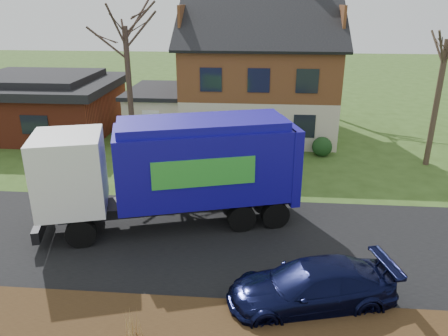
{
  "coord_description": "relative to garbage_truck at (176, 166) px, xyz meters",
  "views": [
    {
      "loc": [
        2.16,
        -13.54,
        8.08
      ],
      "look_at": [
        0.78,
        2.5,
        1.86
      ],
      "focal_mm": 35.0,
      "sensor_mm": 36.0,
      "label": 1
    }
  ],
  "objects": [
    {
      "name": "ground",
      "position": [
        0.89,
        -1.26,
        -2.35
      ],
      "size": [
        120.0,
        120.0,
        0.0
      ],
      "primitive_type": "plane",
      "color": "#314B19",
      "rests_on": "ground"
    },
    {
      "name": "road",
      "position": [
        0.89,
        -1.26,
        -2.34
      ],
      "size": [
        80.0,
        7.0,
        0.02
      ],
      "primitive_type": "cube",
      "color": "black",
      "rests_on": "ground"
    },
    {
      "name": "main_house",
      "position": [
        2.38,
        12.65,
        1.68
      ],
      "size": [
        12.95,
        8.95,
        9.26
      ],
      "color": "beige",
      "rests_on": "ground"
    },
    {
      "name": "ranch_house",
      "position": [
        -11.11,
        11.74,
        -0.53
      ],
      "size": [
        9.8,
        8.2,
        3.7
      ],
      "color": "maroon",
      "rests_on": "ground"
    },
    {
      "name": "garbage_truck",
      "position": [
        0.0,
        0.0,
        0.0
      ],
      "size": [
        9.83,
        5.1,
        4.07
      ],
      "rotation": [
        0.0,
        0.0,
        0.28
      ],
      "color": "black",
      "rests_on": "ground"
    },
    {
      "name": "silver_sedan",
      "position": [
        -0.2,
        3.97,
        -1.57
      ],
      "size": [
        5.01,
        3.26,
        1.56
      ],
      "primitive_type": "imported",
      "rotation": [
        0.0,
        0.0,
        1.2
      ],
      "color": "#B4B6BD",
      "rests_on": "ground"
    },
    {
      "name": "navy_wagon",
      "position": [
        4.57,
        -4.6,
        -1.67
      ],
      "size": [
        5.01,
        3.01,
        1.36
      ],
      "primitive_type": "imported",
      "rotation": [
        0.0,
        0.0,
        -1.32
      ],
      "color": "black",
      "rests_on": "ground"
    },
    {
      "name": "tree_front_west",
      "position": [
        -3.75,
        7.2,
        5.53
      ],
      "size": [
        3.22,
        3.22,
        9.56
      ],
      "color": "#3A2A23",
      "rests_on": "ground"
    },
    {
      "name": "grass_clump_mid",
      "position": [
        0.08,
        -6.54,
        -1.58
      ],
      "size": [
        0.33,
        0.27,
        0.93
      ],
      "color": "#AF874D",
      "rests_on": "mulch_verge"
    }
  ]
}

